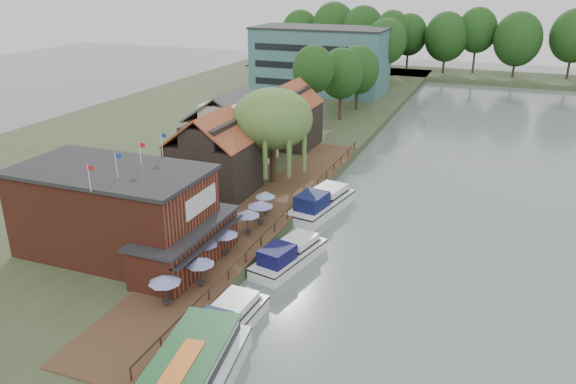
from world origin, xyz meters
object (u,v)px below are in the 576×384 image
(cottage_c, at_px, (289,114))
(umbrella_6, at_px, (265,203))
(umbrella_1, at_px, (200,272))
(hotel_block, at_px, (320,60))
(umbrella_5, at_px, (260,213))
(swan, at_px, (184,353))
(cottage_b, at_px, (231,128))
(pub, at_px, (135,214))
(cruiser_1, at_px, (289,252))
(umbrella_0, at_px, (166,291))
(umbrella_2, at_px, (204,252))
(umbrella_3, at_px, (224,242))
(willow, at_px, (273,137))
(cruiser_2, at_px, (322,200))
(umbrella_4, at_px, (248,222))
(cruiser_0, at_px, (224,320))
(cottage_a, at_px, (214,154))

(cottage_c, xyz_separation_m, umbrella_6, (6.40, -22.77, -2.96))
(umbrella_1, relative_size, umbrella_6, 1.00)
(hotel_block, relative_size, cottage_c, 2.99)
(umbrella_5, height_order, swan, umbrella_5)
(hotel_block, distance_m, cottage_b, 46.21)
(pub, relative_size, cruiser_1, 2.12)
(umbrella_5, bearing_deg, cruiser_1, -43.23)
(umbrella_5, relative_size, cruiser_1, 0.25)
(umbrella_0, xyz_separation_m, umbrella_2, (-0.37, 6.01, 0.00))
(umbrella_6, relative_size, swan, 5.40)
(umbrella_2, relative_size, cruiser_1, 0.25)
(umbrella_3, bearing_deg, willow, 100.06)
(umbrella_1, height_order, cruiser_2, umbrella_1)
(umbrella_3, bearing_deg, swan, -75.64)
(cottage_c, bearing_deg, umbrella_2, -79.96)
(umbrella_4, bearing_deg, hotel_block, 102.87)
(umbrella_0, relative_size, cruiser_0, 0.25)
(pub, relative_size, swan, 45.45)
(umbrella_1, distance_m, cruiser_0, 5.00)
(cottage_a, relative_size, cruiser_2, 0.81)
(umbrella_5, bearing_deg, cottage_a, 142.56)
(cottage_a, bearing_deg, umbrella_0, -70.49)
(cottage_b, bearing_deg, swan, -68.25)
(cruiser_1, bearing_deg, cottage_b, 139.32)
(umbrella_4, relative_size, cruiser_1, 0.25)
(pub, bearing_deg, umbrella_6, 60.33)
(cottage_a, xyz_separation_m, cottage_c, (1.00, 19.00, 0.00))
(pub, distance_m, umbrella_6, 13.14)
(hotel_block, distance_m, cruiser_2, 58.08)
(umbrella_1, height_order, swan, umbrella_1)
(cottage_b, bearing_deg, umbrella_2, -68.02)
(umbrella_2, bearing_deg, umbrella_3, 72.68)
(cruiser_0, xyz_separation_m, swan, (-1.36, -2.98, -0.93))
(cruiser_1, distance_m, swan, 13.80)
(umbrella_2, xyz_separation_m, cruiser_1, (5.35, 4.50, -1.16))
(umbrella_2, bearing_deg, umbrella_0, -86.50)
(cottage_c, bearing_deg, pub, -90.00)
(willow, xyz_separation_m, umbrella_0, (2.84, -25.70, -3.93))
(umbrella_5, xyz_separation_m, cruiser_2, (3.48, 7.27, -0.98))
(umbrella_4, xyz_separation_m, umbrella_6, (-0.31, 4.59, 0.00))
(umbrella_2, distance_m, umbrella_3, 2.20)
(hotel_block, relative_size, umbrella_3, 10.69)
(umbrella_6, relative_size, cruiser_1, 0.25)
(cottage_b, bearing_deg, cottage_c, 66.04)
(cottage_c, bearing_deg, umbrella_3, -78.16)
(pub, height_order, swan, pub)
(pub, relative_size, cruiser_0, 2.10)
(cottage_a, distance_m, umbrella_4, 11.75)
(willow, bearing_deg, umbrella_0, -83.70)
(willow, relative_size, swan, 23.69)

